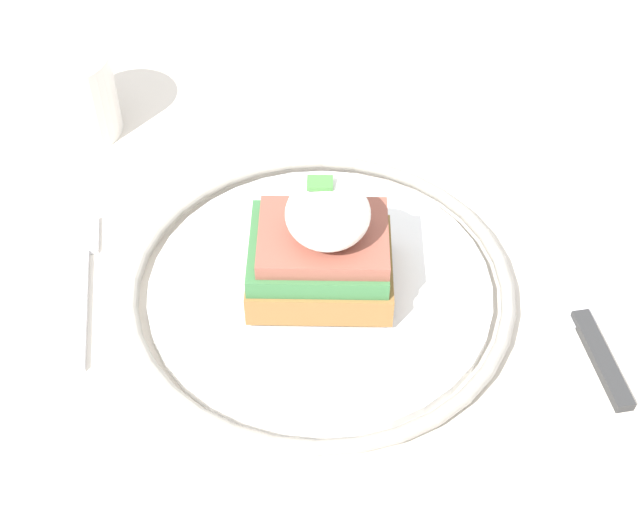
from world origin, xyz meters
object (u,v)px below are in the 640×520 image
(cup, at_px, (70,93))
(fork, at_px, (82,280))
(knife, at_px, (577,312))
(plate, at_px, (320,287))
(sandwich, at_px, (322,246))

(cup, bearing_deg, fork, -77.69)
(knife, xyz_separation_m, cup, (-0.38, 0.19, 0.03))
(plate, distance_m, sandwich, 0.04)
(knife, distance_m, cup, 0.43)
(sandwich, distance_m, knife, 0.18)
(plate, distance_m, cup, 0.28)
(sandwich, bearing_deg, knife, -4.57)
(sandwich, xyz_separation_m, fork, (-0.17, 0.01, -0.05))
(fork, height_order, cup, cup)
(knife, bearing_deg, sandwich, 175.43)
(cup, bearing_deg, sandwich, -41.13)
(sandwich, height_order, knife, sandwich)
(sandwich, xyz_separation_m, cup, (-0.21, 0.18, -0.01))
(plate, xyz_separation_m, fork, (-0.17, 0.01, -0.01))
(plate, height_order, cup, cup)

